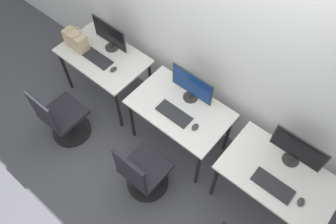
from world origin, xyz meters
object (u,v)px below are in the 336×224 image
object	(u,v)px
office_chair_left	(61,119)
office_chair_center	(143,173)
mouse_right	(301,202)
mouse_left	(113,69)
monitor_center	(192,86)
keyboard_center	(174,114)
monitor_left	(110,35)
keyboard_left	(97,58)
handbag	(76,40)
monitor_right	(297,150)
mouse_center	(195,127)
keyboard_right	(273,185)

from	to	relation	value
office_chair_left	office_chair_center	bearing A→B (deg)	5.11
office_chair_left	mouse_right	xyz separation A→B (m)	(2.58, 0.70, 0.39)
office_chair_left	mouse_left	bearing A→B (deg)	73.86
monitor_center	keyboard_center	size ratio (longest dim) A/B	1.31
monitor_left	office_chair_center	bearing A→B (deg)	-34.39
office_chair_left	monitor_center	world-z (taller)	monitor_center
office_chair_center	keyboard_left	bearing A→B (deg)	153.75
keyboard_left	office_chair_left	size ratio (longest dim) A/B	0.44
office_chair_left	monitor_center	bearing A→B (deg)	41.29
mouse_left	handbag	distance (m)	0.60
monitor_right	office_chair_left	bearing A→B (deg)	-156.25
office_chair_left	mouse_right	distance (m)	2.70
keyboard_left	monitor_right	world-z (taller)	monitor_right
monitor_right	handbag	world-z (taller)	monitor_right
mouse_center	office_chair_left	bearing A→B (deg)	-152.97
office_chair_left	handbag	world-z (taller)	handbag
keyboard_left	monitor_right	bearing A→B (deg)	6.99
office_chair_center	mouse_right	world-z (taller)	office_chair_center
monitor_left	office_chair_center	size ratio (longest dim) A/B	0.58
mouse_left	monitor_right	xyz separation A→B (m)	(2.10, 0.29, 0.19)
mouse_center	keyboard_right	world-z (taller)	mouse_center
mouse_left	office_chair_left	xyz separation A→B (m)	(-0.21, -0.72, -0.39)
mouse_center	monitor_left	bearing A→B (deg)	170.09
mouse_right	handbag	xyz separation A→B (m)	(-2.96, 0.01, 0.10)
monitor_center	office_chair_left	bearing A→B (deg)	-138.71
office_chair_left	handbag	xyz separation A→B (m)	(-0.38, 0.71, 0.49)
monitor_left	monitor_right	bearing A→B (deg)	1.22
mouse_left	keyboard_center	world-z (taller)	mouse_left
mouse_center	keyboard_center	bearing A→B (deg)	-178.13
office_chair_center	mouse_right	xyz separation A→B (m)	(1.38, 0.59, 0.39)
keyboard_center	office_chair_center	size ratio (longest dim) A/B	0.44
office_chair_left	mouse_center	distance (m)	1.61
office_chair_left	monitor_right	size ratio (longest dim) A/B	1.73
monitor_left	handbag	xyz separation A→B (m)	(-0.32, -0.26, -0.09)
mouse_left	handbag	world-z (taller)	handbag
keyboard_center	handbag	size ratio (longest dim) A/B	1.29
keyboard_center	monitor_right	xyz separation A→B (m)	(1.18, 0.31, 0.19)
office_chair_left	keyboard_center	bearing A→B (deg)	32.00
monitor_center	keyboard_right	bearing A→B (deg)	-14.70
mouse_center	monitor_center	bearing A→B (deg)	134.42
mouse_right	mouse_center	bearing A→B (deg)	179.33
office_chair_center	monitor_center	bearing A→B (deg)	94.46
monitor_left	handbag	distance (m)	0.42
monitor_left	mouse_right	size ratio (longest dim) A/B	5.62
mouse_left	office_chair_left	size ratio (longest dim) A/B	0.10
monitor_center	mouse_right	distance (m)	1.49
keyboard_left	mouse_center	xyz separation A→B (m)	(1.45, -0.01, 0.01)
keyboard_center	mouse_center	distance (m)	0.27
office_chair_center	handbag	size ratio (longest dim) A/B	2.91
mouse_left	monitor_right	size ratio (longest dim) A/B	0.18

